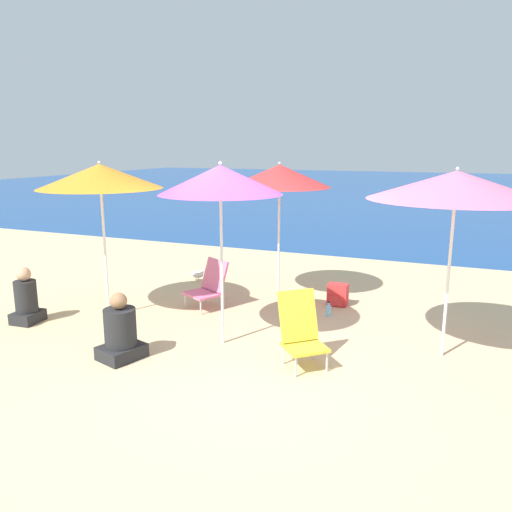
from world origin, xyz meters
name	(u,v)px	position (x,y,z in m)	size (l,w,h in m)	color
ground_plane	(236,357)	(0.00, 0.00, 0.00)	(60.00, 60.00, 0.00)	#D1BA89
sea_water	(420,189)	(0.00, 25.95, 0.00)	(60.00, 40.00, 0.01)	#19478C
beach_umbrella_red	(279,176)	(-0.35, 2.44, 2.01)	(1.64, 1.64, 2.23)	white
beach_umbrella_pink	(456,185)	(2.27, 0.99, 2.04)	(1.98, 1.98, 2.25)	white
beach_umbrella_orange	(100,176)	(-2.37, 0.64, 2.05)	(1.74, 1.74, 2.27)	white
beach_umbrella_purple	(220,180)	(-0.35, 0.35, 2.07)	(1.51, 1.51, 2.29)	white
beach_chair_yellow	(301,329)	(0.76, 0.12, 0.42)	(0.68, 0.68, 0.85)	silver
beach_chair_pink	(209,284)	(-1.19, 1.57, 0.37)	(0.70, 0.72, 0.74)	silver
person_seated_near	(121,333)	(-1.25, -0.54, 0.32)	(0.54, 0.59, 0.81)	#262628
person_seated_far	(26,300)	(-3.27, -0.03, 0.33)	(0.37, 0.42, 0.81)	#262628
backpack_red	(338,295)	(0.65, 2.43, 0.17)	(0.31, 0.23, 0.35)	red
water_bottle	(329,310)	(0.65, 1.88, 0.09)	(0.09, 0.09, 0.22)	#8CCCEA
seagull	(197,274)	(-2.10, 2.84, 0.14)	(0.27, 0.11, 0.23)	gold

